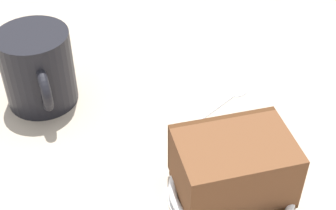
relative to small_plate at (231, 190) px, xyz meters
The scene contains 5 objects.
ground_plane 11.57cm from the small_plate, 28.90° to the left, with size 112.26×112.26×2.75cm, color tan.
small_plate is the anchor object (origin of this frame).
cake_slice 3.34cm from the small_plate, 11.86° to the left, with size 10.53×13.02×6.79cm.
tea_mug 28.15cm from the small_plate, 52.46° to the left, with size 11.48×8.92×9.86cm.
teaspoon 16.24cm from the small_plate, ahead, with size 9.27×9.74×0.80cm.
Camera 1 is at (-43.81, 2.85, 41.58)cm, focal length 53.31 mm.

